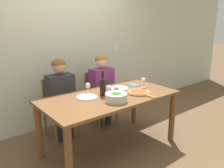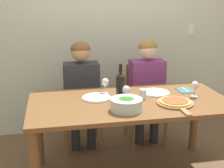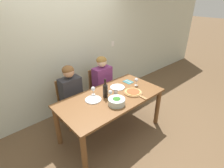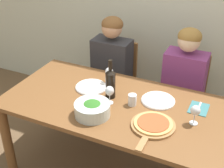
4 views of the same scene
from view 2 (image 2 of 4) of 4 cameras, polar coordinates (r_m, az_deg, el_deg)
back_wall at (r=3.85m, az=-1.10°, el=11.03°), size 10.00×0.06×2.70m
dining_table at (r=2.84m, az=3.27°, el=-5.26°), size 1.79×0.91×0.77m
chair_left at (r=3.58m, az=-5.64°, el=-3.68°), size 0.42×0.42×0.90m
chair_right at (r=3.72m, az=5.82°, el=-2.93°), size 0.42×0.42×0.90m
person_woman at (r=3.40m, az=-5.56°, el=-0.41°), size 0.47×0.51×1.21m
person_man at (r=3.55m, az=6.45°, el=0.25°), size 0.47×0.51×1.21m
wine_bottle at (r=2.80m, az=1.55°, el=-0.23°), size 0.08×0.08×0.33m
broccoli_bowl at (r=2.56m, az=2.65°, el=-3.72°), size 0.27×0.27×0.11m
dinner_plate_left at (r=2.85m, az=-2.84°, el=-2.49°), size 0.27×0.27×0.02m
dinner_plate_right at (r=3.03m, az=7.99°, el=-1.54°), size 0.27×0.27×0.02m
pizza_on_board at (r=2.76m, az=11.52°, el=-3.36°), size 0.32×0.46×0.04m
wine_glass_left at (r=2.97m, az=-1.25°, el=0.20°), size 0.07×0.07×0.15m
wine_glass_right at (r=2.97m, az=14.94°, el=-0.37°), size 0.07×0.07×0.15m
wine_glass_centre at (r=2.74m, az=2.62°, el=-1.23°), size 0.07×0.07×0.15m
water_tumbler at (r=2.85m, az=5.68°, el=-1.85°), size 0.07×0.07×0.09m
fork_on_napkin at (r=3.17m, az=13.18°, el=-1.12°), size 0.14×0.18×0.01m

